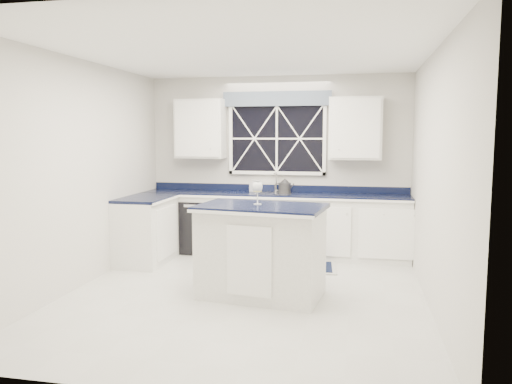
% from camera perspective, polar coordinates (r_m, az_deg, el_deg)
% --- Properties ---
extents(ground, '(4.50, 4.50, 0.00)m').
position_cam_1_polar(ground, '(5.78, -1.31, -11.68)').
color(ground, '#B9B9B4').
rests_on(ground, ground).
extents(back_wall, '(4.00, 0.10, 2.70)m').
position_cam_1_polar(back_wall, '(7.72, 2.43, 3.14)').
color(back_wall, beige).
rests_on(back_wall, ground).
extents(base_cabinets, '(3.99, 1.60, 0.90)m').
position_cam_1_polar(base_cabinets, '(7.43, -0.71, -3.98)').
color(base_cabinets, white).
rests_on(base_cabinets, ground).
extents(countertop, '(3.98, 0.64, 0.04)m').
position_cam_1_polar(countertop, '(7.46, 2.05, -0.29)').
color(countertop, black).
rests_on(countertop, base_cabinets).
extents(dishwasher, '(0.60, 0.58, 0.82)m').
position_cam_1_polar(dishwasher, '(7.79, -5.98, -3.82)').
color(dishwasher, black).
rests_on(dishwasher, ground).
extents(window, '(1.65, 0.09, 1.26)m').
position_cam_1_polar(window, '(7.66, 2.39, 6.71)').
color(window, black).
rests_on(window, ground).
extents(upper_cabinets, '(3.10, 0.34, 0.90)m').
position_cam_1_polar(upper_cabinets, '(7.54, 2.24, 7.24)').
color(upper_cabinets, white).
rests_on(upper_cabinets, ground).
extents(faucet, '(0.05, 0.20, 0.30)m').
position_cam_1_polar(faucet, '(7.63, 2.30, 1.21)').
color(faucet, '#AFAFB1').
rests_on(faucet, countertop).
extents(island, '(1.48, 1.01, 1.03)m').
position_cam_1_polar(island, '(5.62, 0.59, -6.71)').
color(island, white).
rests_on(island, ground).
extents(rug, '(1.16, 0.77, 0.02)m').
position_cam_1_polar(rug, '(6.94, 4.55, -8.49)').
color(rug, '#A1A19C').
rests_on(rug, ground).
extents(kettle, '(0.31, 0.20, 0.22)m').
position_cam_1_polar(kettle, '(7.52, 3.28, 0.68)').
color(kettle, '#303033').
rests_on(kettle, countertop).
extents(wine_glass, '(0.11, 0.11, 0.27)m').
position_cam_1_polar(wine_glass, '(5.56, 0.18, 0.48)').
color(wine_glass, silver).
rests_on(wine_glass, island).
extents(soap_bottle, '(0.11, 0.11, 0.19)m').
position_cam_1_polar(soap_bottle, '(7.69, -0.34, 0.78)').
color(soap_bottle, silver).
rests_on(soap_bottle, countertop).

